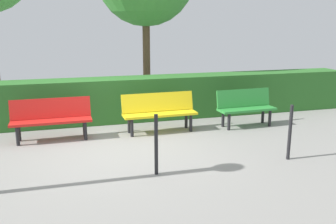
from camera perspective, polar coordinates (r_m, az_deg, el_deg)
The scene contains 7 objects.
ground_plane at distance 7.39m, azimuth -7.83°, elevation -5.34°, with size 16.00×16.00×0.00m, color gray.
bench_green at distance 8.86m, azimuth 11.91°, elevation 0.92°, with size 1.39×0.51×0.86m.
bench_yellow at distance 8.21m, azimuth -1.38°, elevation 0.26°, with size 1.66×0.51×0.86m.
bench_red at distance 8.00m, azimuth -17.61°, elevation -0.76°, with size 1.63×0.47×0.86m.
hedge_row at distance 9.30m, azimuth -4.01°, elevation 2.15°, with size 11.32×0.77×1.07m, color #2D6B28.
railing_post_near at distance 6.86m, azimuth 18.35°, elevation -3.04°, with size 0.06×0.06×1.00m, color black.
railing_post_mid at distance 5.88m, azimuth -1.84°, elevation -5.08°, with size 0.06×0.06×1.00m, color black.
Camera 1 is at (0.92, 6.93, 2.40)m, focal length 39.37 mm.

